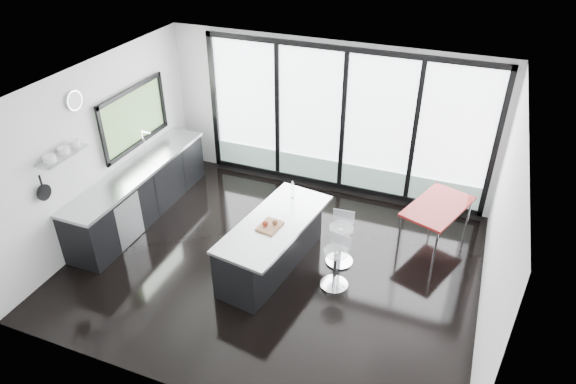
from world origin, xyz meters
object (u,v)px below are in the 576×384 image
at_px(bar_stool_far, 340,245).
at_px(bar_stool_near, 335,268).
at_px(island, 271,243).
at_px(red_table, 435,223).

bearing_deg(bar_stool_far, bar_stool_near, -85.79).
bearing_deg(island, bar_stool_near, -4.29).
xyz_separation_m(island, bar_stool_far, (0.94, 0.46, -0.09)).
distance_m(island, red_table, 2.70).
height_order(island, bar_stool_near, island).
distance_m(bar_stool_near, bar_stool_far, 0.55).
bearing_deg(bar_stool_far, red_table, 36.82).
relative_size(bar_stool_far, red_table, 0.54).
distance_m(bar_stool_far, red_table, 1.68).
distance_m(island, bar_stool_far, 1.05).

